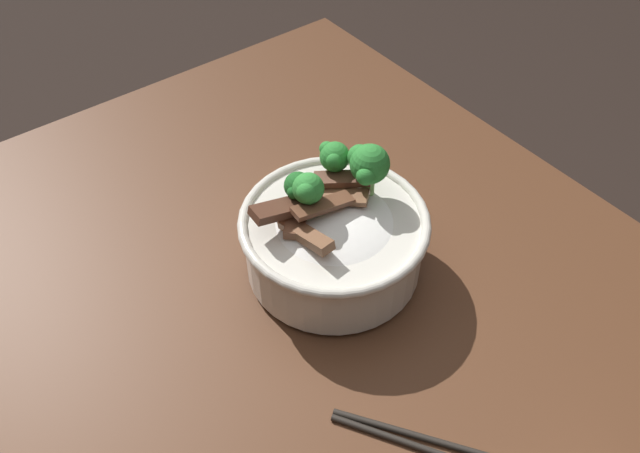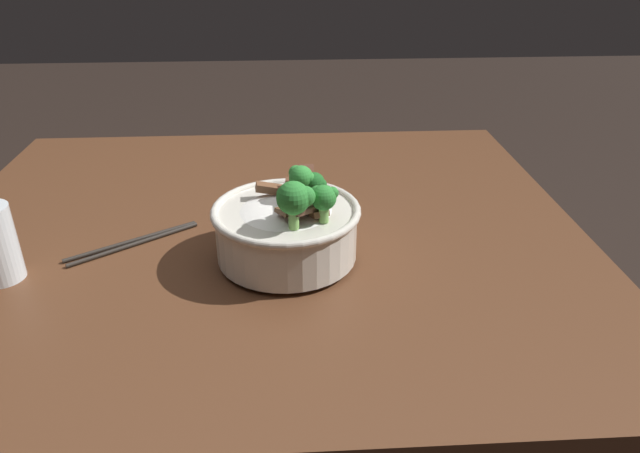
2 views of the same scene
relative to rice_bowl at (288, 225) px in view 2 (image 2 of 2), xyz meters
name	(u,v)px [view 2 (image 2 of 2)]	position (x,y,z in m)	size (l,w,h in m)	color
dining_table	(263,284)	(-0.05, 0.11, -0.18)	(1.10, 0.98, 0.78)	#56331E
rice_bowl	(288,225)	(0.00, 0.00, 0.00)	(0.23, 0.23, 0.16)	silver
chopsticks_pair	(134,242)	(-0.25, 0.06, -0.06)	(0.19, 0.14, 0.01)	#28231E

